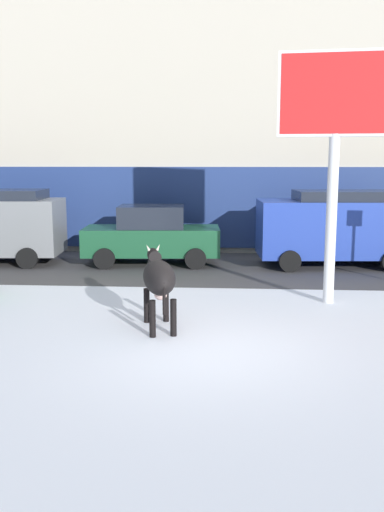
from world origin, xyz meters
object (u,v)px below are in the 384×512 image
Objects in this scene: billboard at (336,110)px; car_darkgreen_sedan at (152,235)px; cow_black at (159,278)px; car_blue_van at (335,226)px.

billboard reaches higher than car_darkgreen_sedan.
car_darkgreen_sedan is (-1.09, 6.81, -0.09)m from cow_black.
car_blue_van is (5.65, 0.04, 0.33)m from car_darkgreen_sedan.
car_darkgreen_sedan is (-4.72, 4.57, -3.41)m from billboard.
billboard is 7.40m from car_darkgreen_sedan.
car_darkgreen_sedan is at bearing -179.60° from car_blue_van.
cow_black is 0.41× the size of car_blue_van.
cow_black is 0.35× the size of billboard.
billboard is at bearing -44.07° from car_darkgreen_sedan.
car_darkgreen_sedan is at bearing 135.93° from billboard.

